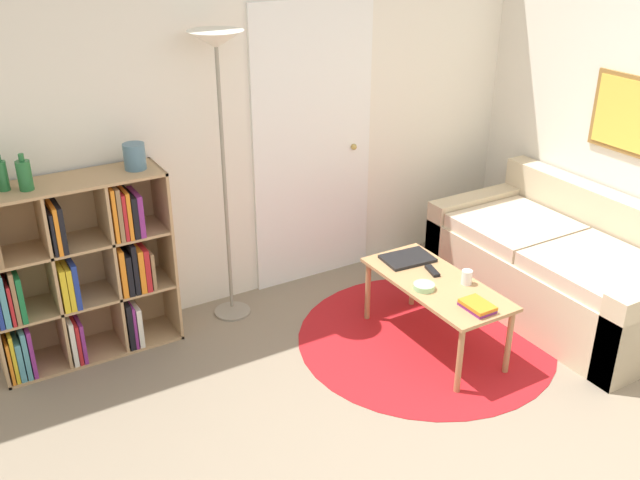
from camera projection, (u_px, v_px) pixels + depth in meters
wall_back at (268, 113)px, 4.74m from camera, size 7.02×0.11×2.60m
wall_right at (622, 112)px, 4.72m from camera, size 0.08×5.36×2.60m
rug at (425, 338)px, 4.61m from camera, size 1.65×1.65×0.01m
bookshelf at (78, 273)px, 4.25m from camera, size 1.07×0.34×1.14m
floor_lamp at (218, 73)px, 4.20m from camera, size 0.33×0.33×1.89m
couch at (564, 269)px, 4.88m from camera, size 0.92×1.73×0.78m
coffee_table at (436, 289)px, 4.39m from camera, size 0.46×1.01×0.45m
laptop at (407, 258)px, 4.63m from camera, size 0.34×0.25×0.02m
bowl at (424, 287)px, 4.27m from camera, size 0.13×0.13×0.04m
book_stack_on_table at (477, 306)px, 4.06m from camera, size 0.14×0.20×0.04m
cup at (467, 277)px, 4.32m from camera, size 0.06×0.06×0.09m
remote at (432, 271)px, 4.47m from camera, size 0.08×0.15×0.02m
bottle_middle at (2, 175)px, 3.84m from camera, size 0.06×0.06×0.21m
bottle_right at (24, 175)px, 3.85m from camera, size 0.08×0.08×0.21m
vase_on_shelf at (135, 156)px, 4.16m from camera, size 0.13×0.13×0.15m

